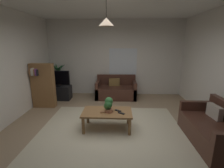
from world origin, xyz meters
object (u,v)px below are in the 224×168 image
at_px(remote_on_table_1, 118,111).
at_px(pendant_lamp, 106,22).
at_px(remote_on_table_0, 121,113).
at_px(couch_under_window, 116,90).
at_px(tv_stand, 58,93).
at_px(tv, 57,78).
at_px(book_on_table_0, 102,112).
at_px(coffee_table, 107,114).
at_px(bookshelf_corner, 43,85).
at_px(couch_right_side, 214,130).
at_px(potted_plant_on_table, 108,105).
at_px(potted_palm_corner, 59,80).

bearing_deg(remote_on_table_1, pendant_lamp, 133.41).
distance_m(remote_on_table_0, remote_on_table_1, 0.17).
bearing_deg(remote_on_table_1, couch_under_window, 38.28).
bearing_deg(tv_stand, remote_on_table_1, -42.51).
distance_m(remote_on_table_1, tv, 2.96).
xyz_separation_m(book_on_table_0, remote_on_table_1, (0.36, 0.09, -0.00)).
bearing_deg(coffee_table, bookshelf_corner, 148.46).
distance_m(couch_right_side, tv, 4.86).
xyz_separation_m(couch_right_side, coffee_table, (-2.22, 0.48, 0.10)).
bearing_deg(remote_on_table_0, couch_right_side, -65.38).
relative_size(tv_stand, pendant_lamp, 1.71).
bearing_deg(tv_stand, potted_plant_on_table, -46.42).
bearing_deg(tv_stand, coffee_table, -46.50).
distance_m(tv_stand, bookshelf_corner, 0.89).
bearing_deg(tv, bookshelf_corner, -104.62).
relative_size(tv, pendant_lamp, 1.71).
height_order(remote_on_table_0, tv_stand, tv_stand).
bearing_deg(remote_on_table_0, tv_stand, 82.09).
distance_m(remote_on_table_1, potted_plant_on_table, 0.28).
bearing_deg(bookshelf_corner, tv_stand, 75.79).
bearing_deg(couch_right_side, tv, -120.95).
xyz_separation_m(coffee_table, pendant_lamp, (0.00, -0.00, 2.05)).
height_order(coffee_table, pendant_lamp, pendant_lamp).
xyz_separation_m(book_on_table_0, potted_plant_on_table, (0.14, 0.02, 0.17)).
bearing_deg(tv, couch_right_side, -30.95).
bearing_deg(bookshelf_corner, coffee_table, -31.54).
relative_size(couch_right_side, bookshelf_corner, 1.10).
relative_size(couch_right_side, remote_on_table_1, 9.61).
relative_size(coffee_table, potted_plant_on_table, 3.26).
height_order(couch_right_side, pendant_lamp, pendant_lamp).
bearing_deg(potted_plant_on_table, pendant_lamp, 138.23).
bearing_deg(book_on_table_0, remote_on_table_0, -7.50).
bearing_deg(coffee_table, pendant_lamp, -21.80).
relative_size(remote_on_table_1, tv, 0.18).
bearing_deg(potted_palm_corner, potted_plant_on_table, -50.68).
distance_m(couch_right_side, pendant_lamp, 3.12).
distance_m(couch_right_side, remote_on_table_1, 2.04).
distance_m(book_on_table_0, remote_on_table_0, 0.44).
relative_size(couch_right_side, potted_plant_on_table, 4.33).
height_order(tv, bookshelf_corner, bookshelf_corner).
relative_size(potted_plant_on_table, bookshelf_corner, 0.25).
bearing_deg(coffee_table, tv, 133.81).
xyz_separation_m(couch_right_side, potted_plant_on_table, (-2.18, 0.45, 0.35)).
bearing_deg(couch_under_window, remote_on_table_1, -87.87).
distance_m(couch_under_window, bookshelf_corner, 2.53).
height_order(coffee_table, tv, tv).
bearing_deg(potted_palm_corner, couch_under_window, -6.10).
relative_size(remote_on_table_1, pendant_lamp, 0.30).
height_order(couch_under_window, potted_plant_on_table, couch_under_window).
relative_size(couch_under_window, remote_on_table_1, 9.20).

